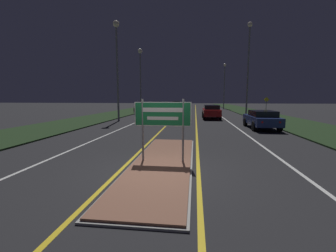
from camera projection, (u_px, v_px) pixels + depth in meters
The scene contains 21 objects.
ground_plane at pixel (159, 171), 6.84m from camera, with size 160.00×160.00×0.00m, color #232326.
median_island at pixel (163, 162), 7.68m from camera, with size 2.02×7.80×0.10m.
verge_left at pixel (109, 115), 27.66m from camera, with size 5.00×100.00×0.08m.
verge_right at pixel (270, 117), 25.42m from camera, with size 5.00×100.00×0.08m.
centre_line_yellow_left at pixel (179, 113), 31.61m from camera, with size 0.12×70.00×0.01m.
centre_line_yellow_right at pixel (196, 114), 31.32m from camera, with size 0.12×70.00×0.01m.
lane_line_white_left at pixel (158, 113), 31.96m from camera, with size 0.12×70.00×0.01m.
lane_line_white_right at pixel (218, 114), 30.97m from camera, with size 0.12×70.00×0.01m.
edge_line_white_left at pixel (137, 113), 32.31m from camera, with size 0.10×70.00×0.01m.
edge_line_white_right at pixel (240, 114), 30.62m from camera, with size 0.10×70.00×0.01m.
highway_sign at pixel (163, 117), 7.48m from camera, with size 1.90×0.07×2.10m.
streetlight_left_near at pixel (117, 53), 20.60m from camera, with size 0.60×0.60×9.15m.
streetlight_left_far at pixel (140, 69), 30.67m from camera, with size 0.62×0.62×8.79m.
streetlight_right_near at pixel (249, 58), 23.64m from camera, with size 0.52×0.52×10.00m.
streetlight_right_far at pixel (224, 80), 42.76m from camera, with size 0.51×0.51×8.58m.
car_receding_0 at pixel (262, 119), 16.12m from camera, with size 1.86×4.32×1.32m.
car_receding_1 at pixel (211, 111), 23.67m from camera, with size 1.84×4.35×1.45m.
car_approaching_0 at pixel (160, 112), 22.47m from camera, with size 1.99×4.20×1.44m.
car_approaching_1 at pixel (145, 108), 31.29m from camera, with size 1.98×4.77×1.34m.
car_approaching_2 at pixel (177, 105), 46.17m from camera, with size 1.84×4.42×1.47m.
warning_sign at pixel (266, 105), 25.83m from camera, with size 0.60×0.06×2.21m.
Camera 1 is at (1.06, -6.53, 2.25)m, focal length 24.00 mm.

